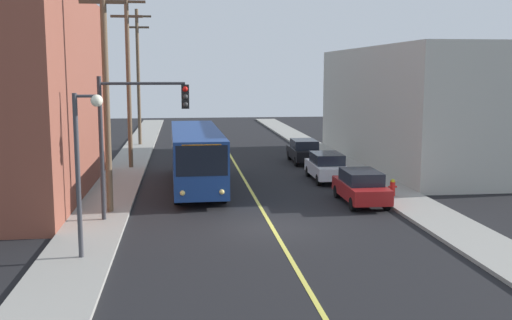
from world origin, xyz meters
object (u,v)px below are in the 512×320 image
object	(u,v)px
utility_pole_near	(106,80)
utility_pole_mid	(128,73)
city_bus	(196,155)
street_lamp_left	(84,151)
traffic_signal_left_corner	(138,121)
parked_car_white	(327,166)
parked_car_red	(361,187)
parked_car_black	(304,151)
utility_pole_far	(138,71)
fire_hydrant	(393,187)

from	to	relation	value
utility_pole_near	utility_pole_mid	distance (m)	12.73
utility_pole_near	city_bus	bearing A→B (deg)	56.42
city_bus	street_lamp_left	distance (m)	13.52
city_bus	traffic_signal_left_corner	world-z (taller)	traffic_signal_left_corner
city_bus	parked_car_white	distance (m)	7.78
utility_pole_near	traffic_signal_left_corner	world-z (taller)	utility_pole_near
parked_car_red	utility_pole_mid	xyz separation A→B (m)	(-11.88, 11.91, 5.39)
parked_car_black	traffic_signal_left_corner	distance (m)	19.07
parked_car_red	traffic_signal_left_corner	distance (m)	11.14
parked_car_red	parked_car_white	xyz separation A→B (m)	(-0.16, 6.33, 0.00)
city_bus	utility_pole_near	distance (m)	8.31
parked_car_black	street_lamp_left	xyz separation A→B (m)	(-11.66, -20.98, 2.90)
parked_car_white	utility_pole_far	xyz separation A→B (m)	(-11.97, 18.22, 5.50)
traffic_signal_left_corner	city_bus	bearing A→B (deg)	71.36
city_bus	traffic_signal_left_corner	distance (m)	8.32
parked_car_white	street_lamp_left	bearing A→B (deg)	-129.73
parked_car_black	parked_car_white	bearing A→B (deg)	-90.63
parked_car_black	traffic_signal_left_corner	size ratio (longest dim) A/B	0.74
utility_pole_far	fire_hydrant	world-z (taller)	utility_pole_far
traffic_signal_left_corner	utility_pole_mid	bearing A→B (deg)	96.22
utility_pole_mid	parked_car_red	bearing A→B (deg)	-45.08
utility_pole_far	traffic_signal_left_corner	distance (m)	27.03
utility_pole_far	parked_car_red	bearing A→B (deg)	-63.71
utility_pole_mid	city_bus	bearing A→B (deg)	-58.72
utility_pole_far	street_lamp_left	size ratio (longest dim) A/B	2.06
utility_pole_near	fire_hydrant	xyz separation A→B (m)	(13.71, 1.78, -5.39)
parked_car_white	utility_pole_near	size ratio (longest dim) A/B	0.42
parked_car_white	parked_car_black	xyz separation A→B (m)	(0.08, 7.04, 0.00)
city_bus	parked_car_red	bearing A→B (deg)	-33.63
traffic_signal_left_corner	street_lamp_left	world-z (taller)	traffic_signal_left_corner
parked_car_white	parked_car_black	distance (m)	7.04
utility_pole_near	fire_hydrant	size ratio (longest dim) A/B	12.65
city_bus	traffic_signal_left_corner	bearing A→B (deg)	-108.64
traffic_signal_left_corner	utility_pole_near	bearing A→B (deg)	133.55
parked_car_white	parked_car_red	bearing A→B (deg)	-88.56
parked_car_red	utility_pole_far	distance (m)	27.93
parked_car_black	utility_pole_far	bearing A→B (deg)	137.14
parked_car_red	fire_hydrant	world-z (taller)	parked_car_red
parked_car_red	utility_pole_far	world-z (taller)	utility_pole_far
fire_hydrant	utility_pole_near	bearing A→B (deg)	-172.58
parked_car_red	fire_hydrant	bearing A→B (deg)	26.52
utility_pole_near	street_lamp_left	world-z (taller)	utility_pole_near
city_bus	fire_hydrant	bearing A→B (deg)	-23.43
utility_pole_far	traffic_signal_left_corner	bearing A→B (deg)	-86.16
parked_car_black	traffic_signal_left_corner	xyz separation A→B (m)	(-10.24, -15.71, 3.46)
traffic_signal_left_corner	street_lamp_left	bearing A→B (deg)	-105.05
parked_car_white	traffic_signal_left_corner	xyz separation A→B (m)	(-10.17, -8.67, 3.46)
utility_pole_mid	street_lamp_left	bearing A→B (deg)	-89.60
traffic_signal_left_corner	street_lamp_left	size ratio (longest dim) A/B	1.09
city_bus	street_lamp_left	world-z (taller)	street_lamp_left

